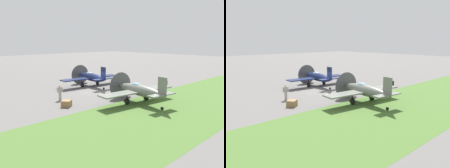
{
  "view_description": "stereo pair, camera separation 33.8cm",
  "coord_description": "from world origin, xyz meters",
  "views": [
    {
      "loc": [
        -19.05,
        -23.35,
        6.65
      ],
      "look_at": [
        0.65,
        -2.67,
        1.21
      ],
      "focal_mm": 36.95,
      "sensor_mm": 36.0,
      "label": 1
    },
    {
      "loc": [
        -18.81,
        -23.58,
        6.65
      ],
      "look_at": [
        0.65,
        -2.67,
        1.21
      ],
      "focal_mm": 36.95,
      "sensor_mm": 36.0,
      "label": 2
    }
  ],
  "objects": [
    {
      "name": "ground_plane",
      "position": [
        0.0,
        0.0,
        0.0
      ],
      "size": [
        160.0,
        160.0,
        0.0
      ],
      "primitive_type": "plane",
      "color": "#605E5B"
    },
    {
      "name": "airplane_wingman",
      "position": [
        -0.35,
        -7.94,
        1.41
      ],
      "size": [
        9.48,
        7.52,
        3.36
      ],
      "rotation": [
        0.0,
        0.0,
        -0.12
      ],
      "color": "slate",
      "rests_on": "ground"
    },
    {
      "name": "ground_crew_chief",
      "position": [
        -5.88,
        -1.03,
        0.91
      ],
      "size": [
        0.57,
        0.38,
        1.73
      ],
      "rotation": [
        0.0,
        0.0,
        2.67
      ],
      "color": "#9E998E",
      "rests_on": "ground"
    },
    {
      "name": "fuel_drum",
      "position": [
        9.13,
        -4.99,
        0.45
      ],
      "size": [
        0.6,
        0.6,
        0.9
      ],
      "primitive_type": "cylinder",
      "color": "black",
      "rests_on": "ground"
    },
    {
      "name": "airplane_lead",
      "position": [
        1.69,
        2.9,
        1.35
      ],
      "size": [
        9.1,
        7.21,
        3.23
      ],
      "rotation": [
        0.0,
        0.0,
        -0.09
      ],
      "color": "#141E47",
      "rests_on": "ground"
    },
    {
      "name": "grass_verge",
      "position": [
        0.0,
        -11.67,
        0.0
      ],
      "size": [
        120.0,
        11.0,
        0.01
      ],
      "primitive_type": "cube",
      "color": "#476B2D",
      "rests_on": "ground"
    },
    {
      "name": "supply_crate",
      "position": [
        -6.78,
        -3.75,
        0.32
      ],
      "size": [
        1.26,
        1.26,
        0.64
      ],
      "primitive_type": "cube",
      "rotation": [
        0.0,
        0.0,
        0.64
      ],
      "color": "olive",
      "rests_on": "ground"
    }
  ]
}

